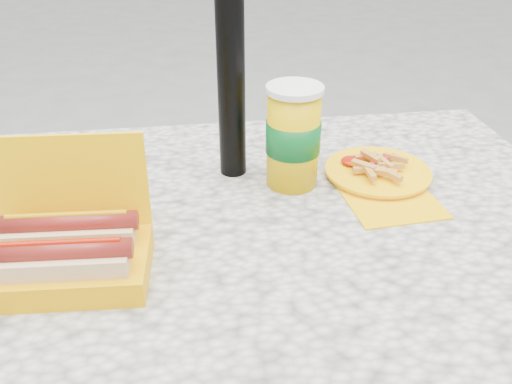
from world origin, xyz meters
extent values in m
cube|color=beige|center=(0.00, 0.00, 0.72)|extent=(1.20, 0.80, 0.05)
cylinder|color=black|center=(-0.50, 0.30, 0.35)|extent=(0.07, 0.07, 0.70)
cylinder|color=black|center=(0.50, 0.30, 0.35)|extent=(0.07, 0.07, 0.70)
cube|color=#FFB900|center=(-0.26, -0.13, 0.77)|extent=(0.23, 0.16, 0.04)
cube|color=#FFB900|center=(-0.26, -0.05, 0.86)|extent=(0.22, 0.03, 0.15)
cube|color=beige|center=(-0.27, -0.16, 0.79)|extent=(0.19, 0.06, 0.05)
cylinder|color=maroon|center=(-0.27, -0.16, 0.82)|extent=(0.20, 0.04, 0.03)
cylinder|color=#951000|center=(-0.27, -0.16, 0.83)|extent=(0.17, 0.02, 0.01)
cube|color=beige|center=(-0.26, -0.09, 0.79)|extent=(0.19, 0.06, 0.05)
cylinder|color=maroon|center=(-0.26, -0.09, 0.82)|extent=(0.20, 0.04, 0.03)
cylinder|color=#BC8200|center=(-0.26, -0.09, 0.83)|extent=(0.17, 0.02, 0.01)
cube|color=#F2B300|center=(0.26, 0.01, 0.75)|extent=(0.17, 0.17, 0.00)
cylinder|color=#FFB900|center=(0.27, 0.10, 0.76)|extent=(0.19, 0.19, 0.01)
cylinder|color=#FFB900|center=(0.27, 0.10, 0.76)|extent=(0.20, 0.20, 0.01)
cube|color=#BA8A2E|center=(0.24, 0.09, 0.78)|extent=(0.04, 0.04, 0.01)
cube|color=#BA8A2E|center=(0.28, 0.10, 0.78)|extent=(0.02, 0.05, 0.01)
cube|color=#BA8A2E|center=(0.26, 0.12, 0.78)|extent=(0.03, 0.05, 0.01)
cube|color=#BA8A2E|center=(0.27, 0.07, 0.78)|extent=(0.05, 0.03, 0.01)
cube|color=#BA8A2E|center=(0.24, 0.09, 0.77)|extent=(0.05, 0.01, 0.01)
cube|color=#BA8A2E|center=(0.29, 0.09, 0.78)|extent=(0.05, 0.02, 0.01)
cube|color=#BA8A2E|center=(0.27, 0.12, 0.77)|extent=(0.01, 0.05, 0.01)
cube|color=#BA8A2E|center=(0.28, 0.06, 0.78)|extent=(0.03, 0.05, 0.01)
cube|color=#BA8A2E|center=(0.25, 0.09, 0.78)|extent=(0.04, 0.04, 0.01)
cube|color=#BA8A2E|center=(0.31, 0.12, 0.78)|extent=(0.04, 0.04, 0.01)
cube|color=#BA8A2E|center=(0.29, 0.14, 0.77)|extent=(0.05, 0.02, 0.01)
cube|color=#BA8A2E|center=(0.26, 0.14, 0.77)|extent=(0.05, 0.02, 0.01)
cube|color=#BA8A2E|center=(0.24, 0.07, 0.78)|extent=(0.01, 0.05, 0.01)
ellipsoid|color=#951000|center=(0.23, 0.13, 0.77)|extent=(0.04, 0.04, 0.01)
cube|color=red|center=(0.28, 0.11, 0.78)|extent=(0.08, 0.05, 0.00)
cylinder|color=#E2B200|center=(0.10, 0.10, 0.84)|extent=(0.09, 0.09, 0.18)
cylinder|color=#05531B|center=(0.10, 0.10, 0.84)|extent=(0.10, 0.10, 0.06)
cylinder|color=white|center=(0.10, 0.10, 0.93)|extent=(0.10, 0.10, 0.01)
camera|label=1|loc=(-0.09, -0.76, 1.25)|focal=38.00mm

